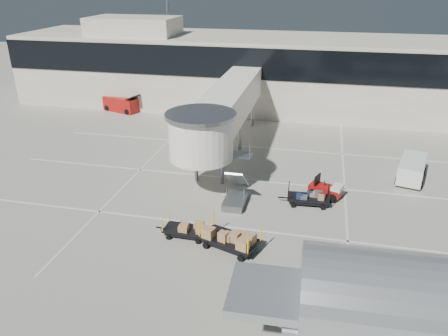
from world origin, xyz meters
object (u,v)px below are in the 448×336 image
at_px(ground_worker, 240,284).
at_px(suitcase_cart, 308,198).
at_px(baggage_tug, 326,190).
at_px(box_cart_far, 186,229).
at_px(belt_loader, 122,104).
at_px(box_cart_near, 230,239).
at_px(minivan, 412,167).

bearing_deg(ground_worker, suitcase_cart, 71.98).
bearing_deg(baggage_tug, ground_worker, -87.96).
bearing_deg(box_cart_far, baggage_tug, 42.48).
height_order(suitcase_cart, belt_loader, belt_loader).
height_order(box_cart_near, box_cart_far, box_cart_near).
xyz_separation_m(suitcase_cart, box_cart_near, (-4.10, -6.32, 0.15)).
xyz_separation_m(ground_worker, minivan, (10.26, 16.35, 0.04)).
xyz_separation_m(suitcase_cart, belt_loader, (-21.95, 17.90, 0.33)).
bearing_deg(baggage_tug, suitcase_cart, -109.65).
distance_m(box_cart_near, ground_worker, 4.38).
xyz_separation_m(box_cart_far, ground_worker, (4.18, -4.81, 0.46)).
bearing_deg(suitcase_cart, box_cart_near, -126.50).
height_order(ground_worker, belt_loader, belt_loader).
bearing_deg(box_cart_near, minivan, 65.95).
bearing_deg(suitcase_cart, box_cart_far, -144.25).
bearing_deg(belt_loader, ground_worker, -37.92).
height_order(baggage_tug, minivan, minivan).
xyz_separation_m(suitcase_cart, minivan, (7.53, 5.88, 0.49)).
xyz_separation_m(box_cart_far, minivan, (14.45, 11.54, 0.50)).
relative_size(box_cart_near, box_cart_far, 1.28).
bearing_deg(box_cart_near, box_cart_far, -173.54).
bearing_deg(minivan, box_cart_far, -127.16).
relative_size(baggage_tug, ground_worker, 1.35).
height_order(box_cart_far, minivan, minivan).
xyz_separation_m(baggage_tug, ground_worker, (-3.94, -11.91, 0.39)).
relative_size(baggage_tug, belt_loader, 0.53).
height_order(minivan, belt_loader, belt_loader).
height_order(suitcase_cart, ground_worker, ground_worker).
height_order(ground_worker, minivan, ground_worker).
height_order(box_cart_near, belt_loader, belt_loader).
height_order(suitcase_cart, minivan, minivan).
xyz_separation_m(suitcase_cart, box_cart_far, (-6.92, -5.66, -0.01)).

